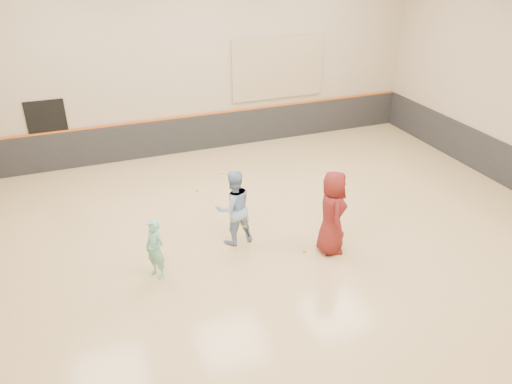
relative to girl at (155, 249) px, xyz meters
name	(u,v)px	position (x,y,z in m)	size (l,w,h in m)	color
room	(267,212)	(2.63, 0.38, 0.14)	(15.04, 12.04, 6.22)	tan
wainscot_back	(199,133)	(2.63, 6.35, -0.07)	(14.90, 0.04, 1.20)	#232326
accent_stripe	(198,115)	(2.63, 6.34, 0.55)	(14.90, 0.03, 0.06)	#D85914
acoustic_panel	(278,68)	(5.43, 6.33, 1.83)	(3.20, 0.08, 2.00)	tan
doorway	(50,137)	(-1.87, 6.36, 0.43)	(1.10, 0.05, 2.20)	black
girl	(155,249)	(0.00, 0.00, 0.00)	(0.49, 0.32, 1.35)	#6EC0AE
instructor	(234,208)	(1.94, 0.68, 0.23)	(0.88, 0.69, 1.82)	#85A1CD
young_man	(332,213)	(3.85, -0.43, 0.31)	(0.96, 0.62, 1.96)	maroon
held_racket	(243,220)	(2.11, 0.52, -0.04)	(0.36, 0.36, 0.63)	gold
spare_racket	(222,174)	(2.72, 4.17, -0.61)	(0.62, 0.62, 0.14)	#C2D82F
ball_under_racket	(304,251)	(3.27, -0.33, -0.64)	(0.07, 0.07, 0.07)	gold
ball_in_hand	(344,208)	(4.02, -0.63, 0.50)	(0.07, 0.07, 0.07)	#BAD932
ball_beside_spare	(197,190)	(1.78, 3.45, -0.64)	(0.07, 0.07, 0.07)	#C3D631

